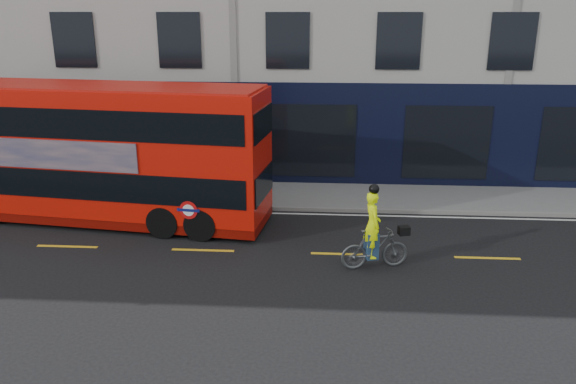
{
  "coord_description": "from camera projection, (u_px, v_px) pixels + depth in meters",
  "views": [
    {
      "loc": [
        3.42,
        -13.08,
        6.55
      ],
      "look_at": [
        2.46,
        1.3,
        1.88
      ],
      "focal_mm": 35.0,
      "sensor_mm": 36.0,
      "label": 1
    }
  ],
  "objects": [
    {
      "name": "cyclist",
      "position": [
        374.0,
        241.0,
        14.74
      ],
      "size": [
        1.91,
        0.94,
        2.35
      ],
      "rotation": [
        0.0,
        0.0,
        0.24
      ],
      "color": "#4D5153",
      "rests_on": "ground"
    },
    {
      "name": "bus",
      "position": [
        98.0,
        153.0,
        17.79
      ],
      "size": [
        11.1,
        3.76,
        4.39
      ],
      "rotation": [
        0.0,
        0.0,
        -0.12
      ],
      "color": "red",
      "rests_on": "ground"
    },
    {
      "name": "ground",
      "position": [
        191.0,
        274.0,
        14.65
      ],
      "size": [
        120.0,
        120.0,
        0.0
      ],
      "primitive_type": "plane",
      "color": "black",
      "rests_on": "ground"
    },
    {
      "name": "road_edge_line",
      "position": [
        223.0,
        212.0,
        19.11
      ],
      "size": [
        58.0,
        0.1,
        0.01
      ],
      "primitive_type": "cube",
      "color": "silver",
      "rests_on": "ground"
    },
    {
      "name": "pavement",
      "position": [
        231.0,
        194.0,
        20.8
      ],
      "size": [
        60.0,
        3.0,
        0.12
      ],
      "primitive_type": "cube",
      "color": "gray",
      "rests_on": "ground"
    },
    {
      "name": "kerb",
      "position": [
        224.0,
        207.0,
        19.38
      ],
      "size": [
        60.0,
        0.12,
        0.13
      ],
      "primitive_type": "cube",
      "color": "slate",
      "rests_on": "ground"
    },
    {
      "name": "lane_dashes",
      "position": [
        203.0,
        250.0,
        16.07
      ],
      "size": [
        58.0,
        0.12,
        0.01
      ],
      "primitive_type": null,
      "color": "gold",
      "rests_on": "ground"
    }
  ]
}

